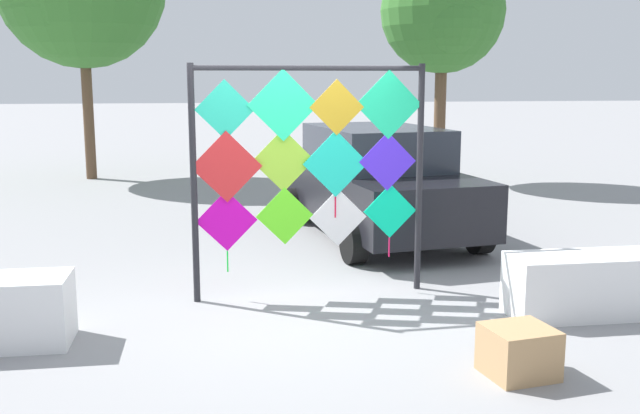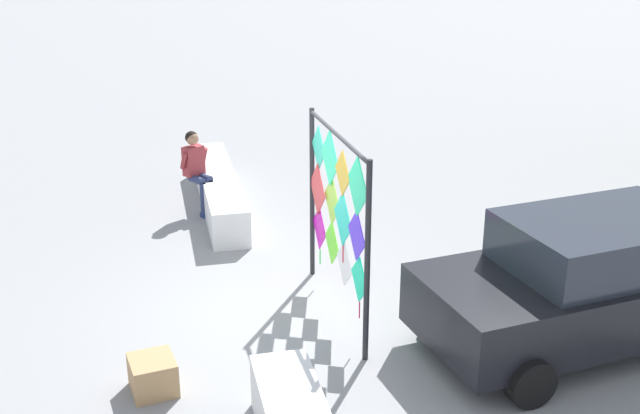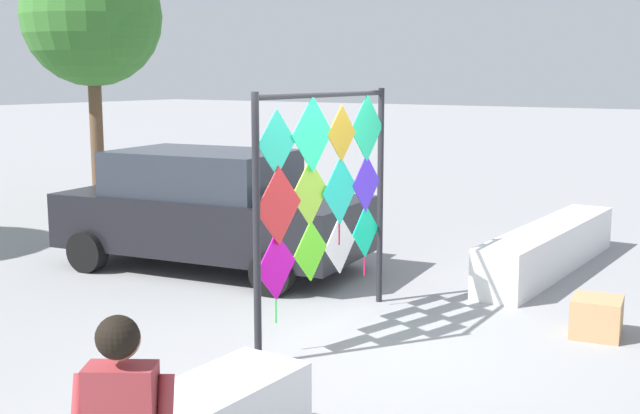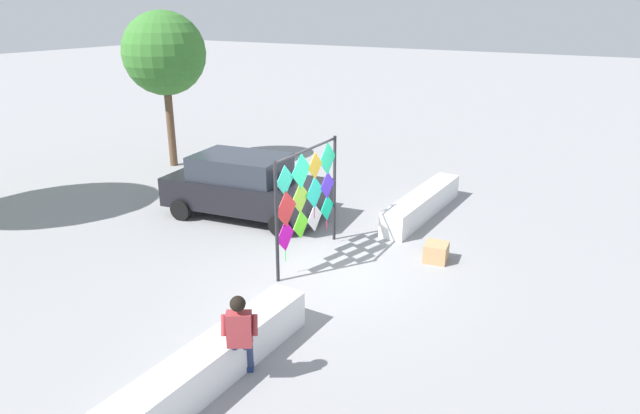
{
  "view_description": "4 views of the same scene",
  "coord_description": "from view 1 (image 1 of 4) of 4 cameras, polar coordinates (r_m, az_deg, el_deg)",
  "views": [
    {
      "loc": [
        -0.82,
        -7.04,
        2.37
      ],
      "look_at": [
        0.29,
        0.25,
        1.04
      ],
      "focal_mm": 41.05,
      "sensor_mm": 36.0,
      "label": 1
    },
    {
      "loc": [
        9.34,
        -1.66,
        5.05
      ],
      "look_at": [
        -0.16,
        0.5,
        1.37
      ],
      "focal_mm": 44.31,
      "sensor_mm": 36.0,
      "label": 2
    },
    {
      "loc": [
        -6.66,
        -3.91,
        2.65
      ],
      "look_at": [
        0.08,
        0.6,
        1.33
      ],
      "focal_mm": 45.64,
      "sensor_mm": 36.0,
      "label": 3
    },
    {
      "loc": [
        -9.3,
        -5.48,
        5.26
      ],
      "look_at": [
        0.63,
        0.57,
        1.09
      ],
      "focal_mm": 31.74,
      "sensor_mm": 36.0,
      "label": 4
    }
  ],
  "objects": [
    {
      "name": "parked_car",
      "position": [
        10.91,
        4.51,
        2.01
      ],
      "size": [
        2.51,
        4.42,
        1.63
      ],
      "color": "black",
      "rests_on": "ground"
    },
    {
      "name": "tree_broadleaf",
      "position": [
        16.55,
        9.64,
        14.7
      ],
      "size": [
        2.71,
        2.75,
        5.13
      ],
      "color": "brown",
      "rests_on": "ground"
    },
    {
      "name": "cardboard_box_large",
      "position": [
        6.16,
        15.23,
        -10.82
      ],
      "size": [
        0.59,
        0.56,
        0.4
      ],
      "primitive_type": "cube",
      "rotation": [
        0.0,
        0.0,
        0.17
      ],
      "color": "tan",
      "rests_on": "ground"
    },
    {
      "name": "kite_display_rack",
      "position": [
        7.79,
        -0.86,
        3.85
      ],
      "size": [
        2.52,
        0.18,
        2.5
      ],
      "color": "#232328",
      "rests_on": "ground"
    },
    {
      "name": "ground",
      "position": [
        7.47,
        -1.91,
        -8.31
      ],
      "size": [
        120.0,
        120.0,
        0.0
      ],
      "primitive_type": "plane",
      "color": "gray"
    }
  ]
}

